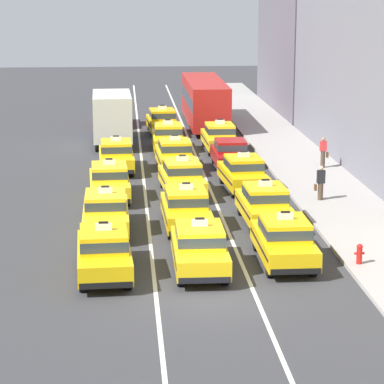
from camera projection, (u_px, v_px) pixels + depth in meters
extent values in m
plane|color=#353538|center=(206.00, 296.00, 27.99)|extent=(160.00, 160.00, 0.00)
cube|color=silver|center=(142.00, 169.00, 47.26)|extent=(0.14, 80.00, 0.01)
cube|color=silver|center=(201.00, 168.00, 47.50)|extent=(0.14, 80.00, 0.01)
cube|color=#9E9993|center=(322.00, 185.00, 43.06)|extent=(4.00, 90.00, 0.15)
cylinder|color=black|center=(83.00, 254.00, 31.30)|extent=(0.27, 0.65, 0.64)
cylinder|color=black|center=(124.00, 252.00, 31.48)|extent=(0.27, 0.65, 0.64)
cylinder|color=black|center=(83.00, 282.00, 28.35)|extent=(0.27, 0.65, 0.64)
cylinder|color=black|center=(128.00, 280.00, 28.53)|extent=(0.27, 0.65, 0.64)
cube|color=yellow|center=(104.00, 257.00, 29.83)|extent=(2.01, 4.58, 0.70)
cube|color=black|center=(104.00, 255.00, 29.82)|extent=(2.01, 4.22, 0.10)
cube|color=yellow|center=(104.00, 239.00, 29.53)|extent=(1.70, 2.17, 0.64)
cube|color=#2D3842|center=(104.00, 239.00, 29.53)|extent=(1.72, 2.19, 0.35)
cube|color=white|center=(103.00, 227.00, 29.43)|extent=(0.56, 0.15, 0.24)
cube|color=black|center=(103.00, 223.00, 29.40)|extent=(0.32, 0.12, 0.06)
cube|color=black|center=(103.00, 245.00, 32.03)|extent=(1.71, 0.22, 0.20)
cube|color=black|center=(106.00, 285.00, 27.76)|extent=(1.71, 0.22, 0.20)
cylinder|color=black|center=(89.00, 215.00, 36.55)|extent=(0.25, 0.64, 0.64)
cylinder|color=black|center=(124.00, 214.00, 36.68)|extent=(0.25, 0.64, 0.64)
cylinder|color=black|center=(87.00, 235.00, 33.59)|extent=(0.25, 0.64, 0.64)
cylinder|color=black|center=(125.00, 235.00, 33.72)|extent=(0.25, 0.64, 0.64)
cube|color=yellow|center=(106.00, 216.00, 35.05)|extent=(1.87, 4.53, 0.70)
cube|color=black|center=(106.00, 215.00, 35.04)|extent=(1.88, 4.17, 0.10)
cube|color=yellow|center=(105.00, 201.00, 34.75)|extent=(1.63, 2.12, 0.64)
cube|color=#2D3842|center=(105.00, 201.00, 34.75)|extent=(1.65, 2.14, 0.35)
cube|color=white|center=(105.00, 190.00, 34.65)|extent=(0.56, 0.13, 0.24)
cube|color=black|center=(105.00, 187.00, 34.61)|extent=(0.32, 0.11, 0.06)
cube|color=black|center=(106.00, 208.00, 37.25)|extent=(1.71, 0.17, 0.20)
cube|color=black|center=(106.00, 237.00, 32.97)|extent=(1.71, 0.17, 0.20)
cylinder|color=black|center=(93.00, 185.00, 41.97)|extent=(0.27, 0.65, 0.64)
cylinder|color=black|center=(124.00, 184.00, 42.14)|extent=(0.27, 0.65, 0.64)
cylinder|color=black|center=(94.00, 200.00, 39.02)|extent=(0.27, 0.65, 0.64)
cylinder|color=black|center=(127.00, 199.00, 39.19)|extent=(0.27, 0.65, 0.64)
cube|color=yellow|center=(109.00, 185.00, 40.50)|extent=(2.00, 4.57, 0.70)
cube|color=black|center=(109.00, 184.00, 40.49)|extent=(2.00, 4.22, 0.10)
cube|color=yellow|center=(109.00, 171.00, 40.20)|extent=(1.69, 2.17, 0.64)
cube|color=#2D3842|center=(109.00, 171.00, 40.20)|extent=(1.71, 2.19, 0.35)
cube|color=white|center=(109.00, 162.00, 40.09)|extent=(0.56, 0.14, 0.24)
cube|color=black|center=(109.00, 159.00, 40.06)|extent=(0.32, 0.12, 0.06)
cube|color=black|center=(108.00, 180.00, 42.69)|extent=(1.71, 0.21, 0.20)
cube|color=black|center=(111.00, 201.00, 38.42)|extent=(1.71, 0.21, 0.20)
cylinder|color=black|center=(102.00, 160.00, 48.00)|extent=(0.26, 0.65, 0.64)
cylinder|color=black|center=(129.00, 159.00, 48.16)|extent=(0.26, 0.65, 0.64)
cylinder|color=black|center=(103.00, 171.00, 45.04)|extent=(0.26, 0.65, 0.64)
cylinder|color=black|center=(131.00, 171.00, 45.20)|extent=(0.26, 0.65, 0.64)
cube|color=yellow|center=(116.00, 159.00, 46.52)|extent=(1.95, 4.56, 0.70)
cube|color=black|center=(116.00, 158.00, 46.51)|extent=(1.96, 4.20, 0.10)
cube|color=yellow|center=(116.00, 147.00, 46.22)|extent=(1.67, 2.15, 0.64)
cube|color=#2D3842|center=(116.00, 147.00, 46.22)|extent=(1.69, 2.17, 0.35)
cube|color=white|center=(116.00, 139.00, 46.12)|extent=(0.56, 0.14, 0.24)
cube|color=black|center=(116.00, 136.00, 46.08)|extent=(0.32, 0.12, 0.06)
cube|color=black|center=(115.00, 155.00, 48.71)|extent=(1.71, 0.20, 0.20)
cube|color=black|center=(118.00, 172.00, 44.44)|extent=(1.71, 0.20, 0.20)
cylinder|color=black|center=(97.00, 135.00, 55.76)|extent=(0.26, 0.65, 0.64)
cylinder|color=black|center=(127.00, 135.00, 55.95)|extent=(0.26, 0.65, 0.64)
cylinder|color=black|center=(97.00, 146.00, 51.99)|extent=(0.26, 0.65, 0.64)
cylinder|color=black|center=(129.00, 146.00, 52.18)|extent=(0.26, 0.65, 0.64)
cube|color=#194C8C|center=(112.00, 117.00, 56.56)|extent=(2.16, 2.25, 2.10)
cube|color=#2D3842|center=(111.00, 110.00, 57.52)|extent=(1.93, 0.11, 0.76)
cube|color=beige|center=(112.00, 116.00, 53.28)|extent=(2.44, 5.26, 2.70)
cylinder|color=black|center=(106.00, 118.00, 63.07)|extent=(0.25, 0.64, 0.64)
cylinder|color=black|center=(126.00, 117.00, 63.21)|extent=(0.25, 0.64, 0.64)
cylinder|color=black|center=(107.00, 124.00, 60.33)|extent=(0.25, 0.64, 0.64)
cylinder|color=black|center=(127.00, 124.00, 60.47)|extent=(0.25, 0.64, 0.64)
cube|color=maroon|center=(117.00, 116.00, 61.69)|extent=(1.85, 4.34, 0.66)
cube|color=maroon|center=(116.00, 107.00, 61.45)|extent=(1.60, 1.93, 0.60)
cube|color=#2D3842|center=(116.00, 107.00, 61.45)|extent=(1.62, 1.95, 0.33)
cylinder|color=black|center=(176.00, 249.00, 31.85)|extent=(0.25, 0.64, 0.64)
cylinder|color=black|center=(216.00, 248.00, 31.95)|extent=(0.25, 0.64, 0.64)
cylinder|color=black|center=(181.00, 276.00, 28.88)|extent=(0.25, 0.64, 0.64)
cylinder|color=black|center=(225.00, 275.00, 28.98)|extent=(0.25, 0.64, 0.64)
cube|color=yellow|center=(199.00, 252.00, 30.34)|extent=(1.84, 4.52, 0.70)
cube|color=black|center=(199.00, 251.00, 30.32)|extent=(1.86, 4.16, 0.10)
cube|color=yellow|center=(200.00, 235.00, 30.03)|extent=(1.62, 2.11, 0.64)
cube|color=#2D3842|center=(200.00, 235.00, 30.03)|extent=(1.64, 2.13, 0.35)
cube|color=white|center=(200.00, 223.00, 29.93)|extent=(0.56, 0.12, 0.24)
cube|color=black|center=(200.00, 219.00, 29.90)|extent=(0.32, 0.11, 0.06)
cube|color=black|center=(195.00, 241.00, 32.54)|extent=(1.71, 0.15, 0.20)
cube|color=black|center=(204.00, 280.00, 28.25)|extent=(1.71, 0.15, 0.20)
cylinder|color=black|center=(165.00, 211.00, 37.14)|extent=(0.25, 0.64, 0.64)
cylinder|color=black|center=(200.00, 211.00, 37.28)|extent=(0.25, 0.64, 0.64)
cylinder|color=black|center=(171.00, 231.00, 34.18)|extent=(0.25, 0.64, 0.64)
cylinder|color=black|center=(208.00, 230.00, 34.31)|extent=(0.25, 0.64, 0.64)
cube|color=yellow|center=(186.00, 212.00, 35.64)|extent=(1.89, 4.53, 0.70)
cube|color=black|center=(186.00, 211.00, 35.63)|extent=(1.90, 4.17, 0.10)
cube|color=yellow|center=(186.00, 197.00, 35.34)|extent=(1.64, 2.13, 0.64)
cube|color=#2D3842|center=(186.00, 197.00, 35.34)|extent=(1.66, 2.15, 0.35)
cube|color=white|center=(186.00, 187.00, 35.24)|extent=(0.56, 0.13, 0.24)
cube|color=black|center=(186.00, 183.00, 35.20)|extent=(0.32, 0.12, 0.06)
cube|color=black|center=(181.00, 205.00, 37.84)|extent=(1.71, 0.17, 0.20)
cube|color=black|center=(191.00, 233.00, 33.56)|extent=(1.71, 0.17, 0.20)
cylinder|color=black|center=(163.00, 181.00, 42.77)|extent=(0.28, 0.65, 0.64)
cylinder|color=black|center=(193.00, 180.00, 42.98)|extent=(0.28, 0.65, 0.64)
cylinder|color=black|center=(171.00, 196.00, 39.83)|extent=(0.28, 0.65, 0.64)
cylinder|color=black|center=(202.00, 195.00, 40.04)|extent=(0.28, 0.65, 0.64)
cube|color=yellow|center=(182.00, 181.00, 41.32)|extent=(2.10, 4.61, 0.70)
cube|color=black|center=(182.00, 180.00, 41.31)|extent=(2.10, 4.25, 0.10)
cube|color=yellow|center=(182.00, 168.00, 41.02)|extent=(1.74, 2.20, 0.64)
cube|color=#2D3842|center=(182.00, 168.00, 41.02)|extent=(1.76, 2.23, 0.35)
cube|color=white|center=(182.00, 159.00, 40.92)|extent=(0.57, 0.16, 0.24)
cube|color=black|center=(182.00, 155.00, 40.89)|extent=(0.33, 0.13, 0.06)
cube|color=black|center=(176.00, 176.00, 43.51)|extent=(1.72, 0.26, 0.20)
cube|color=black|center=(189.00, 197.00, 39.26)|extent=(1.72, 0.26, 0.20)
cylinder|color=black|center=(159.00, 159.00, 48.23)|extent=(0.27, 0.65, 0.64)
cylinder|color=black|center=(185.00, 158.00, 48.40)|extent=(0.27, 0.65, 0.64)
cylinder|color=black|center=(164.00, 170.00, 45.27)|extent=(0.27, 0.65, 0.64)
cylinder|color=black|center=(192.00, 170.00, 45.44)|extent=(0.27, 0.65, 0.64)
cube|color=yellow|center=(175.00, 158.00, 46.75)|extent=(1.98, 4.57, 0.70)
cube|color=black|center=(175.00, 157.00, 46.74)|extent=(1.98, 4.21, 0.10)
cube|color=yellow|center=(175.00, 146.00, 46.45)|extent=(1.68, 2.16, 0.64)
cube|color=#2D3842|center=(175.00, 146.00, 46.45)|extent=(1.70, 2.18, 0.35)
cube|color=white|center=(175.00, 138.00, 46.35)|extent=(0.56, 0.14, 0.24)
cube|color=black|center=(175.00, 135.00, 46.31)|extent=(0.32, 0.12, 0.06)
cube|color=black|center=(171.00, 155.00, 48.94)|extent=(1.71, 0.21, 0.20)
cube|color=black|center=(179.00, 171.00, 44.68)|extent=(1.71, 0.21, 0.20)
cylinder|color=black|center=(155.00, 142.00, 53.55)|extent=(0.24, 0.64, 0.64)
cylinder|color=black|center=(179.00, 141.00, 53.66)|extent=(0.24, 0.64, 0.64)
cylinder|color=black|center=(157.00, 151.00, 50.58)|extent=(0.24, 0.64, 0.64)
cylinder|color=black|center=(182.00, 151.00, 50.69)|extent=(0.24, 0.64, 0.64)
cube|color=yellow|center=(168.00, 140.00, 52.04)|extent=(1.81, 4.50, 0.70)
cube|color=black|center=(168.00, 139.00, 52.03)|extent=(1.83, 4.14, 0.10)
cube|color=yellow|center=(168.00, 130.00, 51.74)|extent=(1.60, 2.10, 0.64)
cube|color=#2D3842|center=(168.00, 130.00, 51.74)|extent=(1.62, 2.12, 0.35)
cube|color=white|center=(168.00, 122.00, 51.64)|extent=(0.56, 0.12, 0.24)
cube|color=black|center=(168.00, 120.00, 51.60)|extent=(0.32, 0.11, 0.06)
cube|color=black|center=(166.00, 138.00, 54.24)|extent=(1.71, 0.14, 0.20)
cube|color=black|center=(170.00, 151.00, 49.96)|extent=(1.71, 0.14, 0.20)
cylinder|color=black|center=(149.00, 126.00, 59.62)|extent=(0.28, 0.65, 0.64)
cylinder|color=black|center=(171.00, 125.00, 59.81)|extent=(0.28, 0.65, 0.64)
cylinder|color=black|center=(153.00, 133.00, 56.67)|extent=(0.28, 0.65, 0.64)
cylinder|color=black|center=(176.00, 132.00, 56.86)|extent=(0.28, 0.65, 0.64)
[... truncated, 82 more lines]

